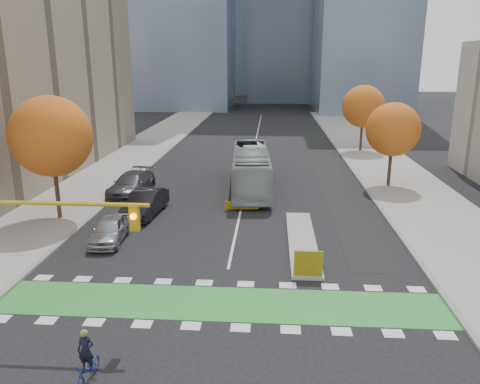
# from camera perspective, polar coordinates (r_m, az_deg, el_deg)

# --- Properties ---
(ground) EXTENTS (300.00, 300.00, 0.00)m
(ground) POSITION_cam_1_polar(r_m,az_deg,el_deg) (19.90, -2.85, -15.50)
(ground) COLOR black
(ground) RESTS_ON ground
(sidewalk_west) EXTENTS (7.00, 120.00, 0.15)m
(sidewalk_west) POSITION_cam_1_polar(r_m,az_deg,el_deg) (41.34, -18.42, 0.59)
(sidewalk_west) COLOR gray
(sidewalk_west) RESTS_ON ground
(sidewalk_east) EXTENTS (7.00, 120.00, 0.15)m
(sidewalk_east) POSITION_cam_1_polar(r_m,az_deg,el_deg) (39.94, 20.33, -0.10)
(sidewalk_east) COLOR gray
(sidewalk_east) RESTS_ON ground
(curb_west) EXTENTS (0.30, 120.00, 0.16)m
(curb_west) POSITION_cam_1_polar(r_m,az_deg,el_deg) (40.15, -13.79, 0.52)
(curb_west) COLOR gray
(curb_west) RESTS_ON ground
(curb_east) EXTENTS (0.30, 120.00, 0.16)m
(curb_east) POSITION_cam_1_polar(r_m,az_deg,el_deg) (39.08, 15.41, -0.01)
(curb_east) COLOR gray
(curb_east) RESTS_ON ground
(bike_crossing) EXTENTS (20.00, 3.00, 0.01)m
(bike_crossing) POSITION_cam_1_polar(r_m,az_deg,el_deg) (21.18, -2.36, -13.39)
(bike_crossing) COLOR #2E8D35
(bike_crossing) RESTS_ON ground
(centre_line) EXTENTS (0.15, 70.00, 0.01)m
(centre_line) POSITION_cam_1_polar(r_m,az_deg,el_deg) (57.85, 1.76, 5.49)
(centre_line) COLOR silver
(centre_line) RESTS_ON ground
(bike_lane_paint) EXTENTS (2.50, 50.00, 0.01)m
(bike_lane_paint) POSITION_cam_1_polar(r_m,az_deg,el_deg) (48.30, 10.23, 3.18)
(bike_lane_paint) COLOR black
(bike_lane_paint) RESTS_ON ground
(median_island) EXTENTS (1.60, 10.00, 0.16)m
(median_island) POSITION_cam_1_polar(r_m,az_deg,el_deg) (27.90, 7.56, -5.91)
(median_island) COLOR gray
(median_island) RESTS_ON ground
(hazard_board) EXTENTS (1.40, 0.12, 1.30)m
(hazard_board) POSITION_cam_1_polar(r_m,az_deg,el_deg) (23.21, 8.33, -8.63)
(hazard_board) COLOR yellow
(hazard_board) RESTS_ON median_island
(tree_west) EXTENTS (5.20, 5.20, 8.22)m
(tree_west) POSITION_cam_1_polar(r_m,az_deg,el_deg) (32.48, -22.03, 6.30)
(tree_west) COLOR #332114
(tree_west) RESTS_ON ground
(tree_east_near) EXTENTS (4.40, 4.40, 7.08)m
(tree_east_near) POSITION_cam_1_polar(r_m,az_deg,el_deg) (40.49, 18.16, 7.24)
(tree_east_near) COLOR #332114
(tree_east_near) RESTS_ON ground
(tree_east_far) EXTENTS (4.80, 4.80, 7.65)m
(tree_east_far) POSITION_cam_1_polar(r_m,az_deg,el_deg) (56.09, 14.79, 10.06)
(tree_east_far) COLOR #332114
(tree_east_far) RESTS_ON ground
(traffic_signal_west) EXTENTS (8.53, 0.56, 5.20)m
(traffic_signal_west) POSITION_cam_1_polar(r_m,az_deg,el_deg) (20.20, -26.20, -4.05)
(traffic_signal_west) COLOR #BF9914
(traffic_signal_west) RESTS_ON ground
(cyclist) EXTENTS (0.71, 1.75, 1.98)m
(cyclist) POSITION_cam_1_polar(r_m,az_deg,el_deg) (17.15, -18.12, -19.40)
(cyclist) COLOR navy
(cyclist) RESTS_ON ground
(bus) EXTENTS (3.66, 12.58, 3.46)m
(bus) POSITION_cam_1_polar(r_m,az_deg,el_deg) (38.47, 1.33, 2.86)
(bus) COLOR #A2A8A9
(bus) RESTS_ON ground
(parked_car_a) EXTENTS (1.99, 4.40, 1.47)m
(parked_car_a) POSITION_cam_1_polar(r_m,az_deg,el_deg) (28.58, -15.58, -4.44)
(parked_car_a) COLOR #A8A8AE
(parked_car_a) RESTS_ON ground
(parked_car_b) EXTENTS (2.29, 5.37, 1.72)m
(parked_car_b) POSITION_cam_1_polar(r_m,az_deg,el_deg) (32.83, -11.48, -1.30)
(parked_car_b) COLOR black
(parked_car_b) RESTS_ON ground
(parked_car_c) EXTENTS (3.05, 6.14, 1.72)m
(parked_car_c) POSITION_cam_1_polar(r_m,az_deg,el_deg) (38.12, -13.10, 0.98)
(parked_car_c) COLOR #4D4D52
(parked_car_c) RESTS_ON ground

